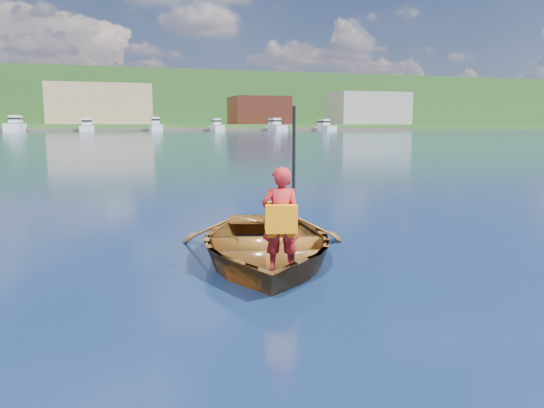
# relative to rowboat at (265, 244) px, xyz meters

# --- Properties ---
(ground) EXTENTS (600.00, 600.00, 0.00)m
(ground) POSITION_rel_rowboat_xyz_m (0.91, 0.09, -0.20)
(ground) COLOR #132C3D
(ground) RESTS_ON ground
(rowboat) EXTENTS (3.24, 3.93, 0.71)m
(rowboat) POSITION_rel_rowboat_xyz_m (0.00, 0.00, 0.00)
(rowboat) COLOR brown
(rowboat) RESTS_ON ground
(child_paddler) EXTENTS (0.47, 0.41, 1.78)m
(child_paddler) POSITION_rel_rowboat_xyz_m (-0.08, -0.91, 0.47)
(child_paddler) COLOR red
(child_paddler) RESTS_ON ground
(shoreline) EXTENTS (400.00, 140.00, 22.00)m
(shoreline) POSITION_rel_rowboat_xyz_m (0.91, 236.70, 10.12)
(shoreline) COLOR #395C28
(shoreline) RESTS_ON ground
(dock) EXTENTS (160.01, 4.63, 0.80)m
(dock) POSITION_rel_rowboat_xyz_m (12.71, 148.09, 0.20)
(dock) COLOR #51493D
(dock) RESTS_ON ground
(waterfront_buildings) EXTENTS (202.00, 16.00, 14.00)m
(waterfront_buildings) POSITION_rel_rowboat_xyz_m (-6.83, 165.09, 7.54)
(waterfront_buildings) COLOR brown
(waterfront_buildings) RESTS_ON ground
(marina_yachts) EXTENTS (141.21, 13.36, 4.43)m
(marina_yachts) POSITION_rel_rowboat_xyz_m (-10.19, 143.41, 1.16)
(marina_yachts) COLOR silver
(marina_yachts) RESTS_ON ground
(hillside_trees) EXTENTS (315.93, 80.47, 25.81)m
(hillside_trees) POSITION_rel_rowboat_xyz_m (5.79, 243.76, 19.04)
(hillside_trees) COLOR #382314
(hillside_trees) RESTS_ON ground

